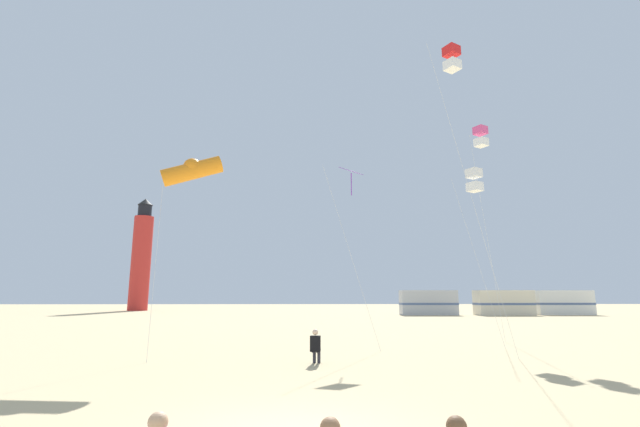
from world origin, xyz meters
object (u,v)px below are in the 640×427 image
Objects in this scene: kite_flyer_standing at (316,345)px; kite_tube_orange at (192,170)px; rv_van_silver at (428,303)px; kite_box_scarlet at (452,59)px; kite_diamond_violet at (351,177)px; rv_van_white at (562,303)px; rv_van_cream at (504,303)px; lighthouse_distant at (141,257)px; kite_box_white at (474,180)px; kite_box_rainbow at (481,137)px.

kite_tube_orange is at bearing -11.94° from kite_flyer_standing.
kite_tube_orange is 1.24× the size of rv_van_silver.
kite_box_scarlet is at bearing 3.18° from kite_tube_orange.
kite_diamond_violet is at bearing -109.66° from rv_van_silver.
rv_van_white reaches higher than kite_flyer_standing.
kite_flyer_standing is 0.18× the size of rv_van_cream.
kite_diamond_violet is at bearing -129.68° from rv_van_white.
kite_flyer_standing is 56.46m from lighthouse_distant.
lighthouse_distant is 50.37m from rv_van_cream.
kite_box_white is at bearing 57.24° from kite_box_scarlet.
kite_diamond_violet reaches higher than rv_van_silver.
kite_box_scarlet reaches higher than kite_diamond_violet.
kite_box_white is (6.17, 0.66, 0.05)m from kite_diamond_violet.
rv_van_silver is (11.82, 31.04, -6.44)m from kite_diamond_violet.
kite_box_rainbow is 31.77m from rv_van_cream.
kite_box_rainbow is 55.02m from lighthouse_distant.
kite_box_rainbow is at bearing -116.57° from rv_van_cream.
kite_flyer_standing is 8.68m from kite_diamond_violet.
lighthouse_distant is (-25.55, 49.83, 7.22)m from kite_flyer_standing.
kite_diamond_violet reaches higher than kite_tube_orange.
rv_van_white is (15.96, 0.19, 0.00)m from rv_van_silver.
kite_box_white reaches higher than rv_van_white.
kite_diamond_violet is (-7.59, -2.88, -3.17)m from kite_box_rainbow.
rv_van_white is (29.51, 35.74, 0.78)m from kite_flyer_standing.
kite_box_white reaches higher than kite_flyer_standing.
rv_van_white is (55.06, -14.09, -6.45)m from lighthouse_distant.
kite_box_white is at bearing -122.43° from kite_box_rainbow.
kite_diamond_violet is 37.11m from rv_van_cream.
kite_box_rainbow reaches higher than kite_diamond_violet.
kite_box_scarlet is at bearing -122.76° from kite_box_white.
kite_box_scarlet is at bearing -101.35° from rv_van_silver.
kite_box_scarlet is 37.79m from rv_van_cream.
kite_box_scarlet is at bearing -23.77° from kite_diamond_violet.
kite_box_rainbow reaches higher than rv_van_cream.
lighthouse_distant is at bearing 113.14° from kite_tube_orange.
lighthouse_distant is at bearing 121.04° from kite_diamond_violet.
kite_box_white is 5.89m from kite_box_scarlet.
kite_tube_orange is at bearing -176.82° from kite_box_scarlet.
kite_diamond_violet is 0.99× the size of kite_box_white.
rv_van_white is at bearing 54.95° from kite_box_scarlet.
rv_van_white is at bearing 54.76° from kite_box_white.
lighthouse_distant is 2.58× the size of rv_van_white.
kite_tube_orange is 43.12m from rv_van_cream.
kite_tube_orange is 52.12m from lighthouse_distant.
rv_van_cream is (22.11, 34.84, 0.78)m from kite_flyer_standing.
kite_diamond_violet is 1.28× the size of rv_van_white.
kite_tube_orange is (-5.07, 1.90, 6.74)m from kite_flyer_standing.
kite_box_rainbow is at bearing -132.99° from kite_flyer_standing.
kite_box_white is at bearing 6.08° from kite_diamond_violet.
lighthouse_distant is at bearing 126.83° from kite_box_white.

